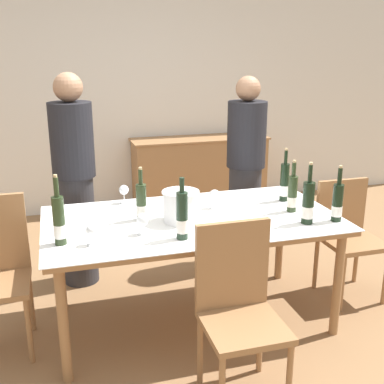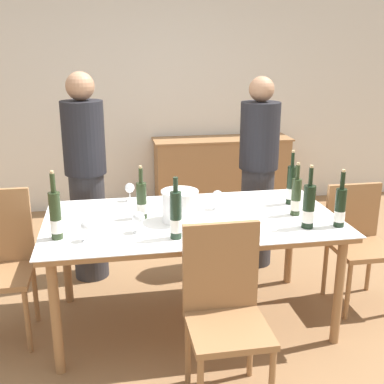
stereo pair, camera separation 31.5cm
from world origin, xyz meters
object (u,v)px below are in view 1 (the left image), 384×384
object	(u,v)px
wine_bottle_4	(141,203)
wine_bottle_6	(59,221)
wine_bottle_0	(308,204)
wine_glass_1	(92,231)
person_guest_left	(245,172)
wine_bottle_3	(182,217)
person_host	(75,182)
wine_glass_0	(215,196)
ice_bucket	(181,205)
dining_table	(192,227)
chair_near_front	(238,301)
wine_glass_3	(124,191)
wine_bottle_5	(284,183)
sideboard_cabinet	(200,173)
wine_bottle_2	(292,194)
wine_glass_2	(143,220)
chair_right_end	(347,230)
wine_bottle_1	(337,203)

from	to	relation	value
wine_bottle_4	wine_bottle_6	xyz separation A→B (m)	(-0.52, -0.27, 0.02)
wine_bottle_0	wine_bottle_4	world-z (taller)	wine_bottle_0
wine_glass_1	wine_bottle_0	bearing A→B (deg)	-1.03
wine_glass_1	person_guest_left	bearing A→B (deg)	38.54
wine_bottle_3	person_host	size ratio (longest dim) A/B	0.22
wine_glass_0	ice_bucket	bearing A→B (deg)	-148.10
dining_table	person_host	distance (m)	1.11
dining_table	ice_bucket	world-z (taller)	ice_bucket
chair_near_front	person_guest_left	world-z (taller)	person_guest_left
ice_bucket	wine_glass_3	xyz separation A→B (m)	(-0.30, 0.48, -0.01)
wine_bottle_0	wine_bottle_5	bearing A→B (deg)	81.71
wine_bottle_4	person_host	bearing A→B (deg)	116.32
wine_glass_3	person_guest_left	xyz separation A→B (m)	(1.11, 0.40, -0.05)
ice_bucket	chair_near_front	size ratio (longest dim) A/B	0.25
wine_glass_3	wine_bottle_3	bearing A→B (deg)	-73.22
sideboard_cabinet	wine_bottle_5	world-z (taller)	wine_bottle_5
sideboard_cabinet	wine_bottle_3	size ratio (longest dim) A/B	4.24
chair_near_front	person_host	distance (m)	1.78
dining_table	person_guest_left	world-z (taller)	person_guest_left
wine_bottle_2	wine_bottle_4	bearing A→B (deg)	173.31
dining_table	ice_bucket	xyz separation A→B (m)	(-0.09, -0.04, 0.17)
wine_bottle_5	wine_glass_2	distance (m)	1.18
wine_glass_1	wine_glass_2	xyz separation A→B (m)	(0.31, 0.08, 0.00)
chair_right_end	person_guest_left	size ratio (longest dim) A/B	0.54
wine_bottle_1	wine_bottle_3	xyz separation A→B (m)	(-1.04, -0.01, 0.01)
wine_glass_1	chair_near_front	size ratio (longest dim) A/B	0.13
wine_glass_3	wine_bottle_0	bearing A→B (deg)	-34.64
wine_bottle_5	wine_bottle_6	bearing A→B (deg)	-166.68
sideboard_cabinet	wine_bottle_4	world-z (taller)	wine_bottle_4
wine_bottle_0	wine_glass_3	size ratio (longest dim) A/B	3.00
wine_glass_0	wine_bottle_4	bearing A→B (deg)	-170.77
wine_glass_3	wine_bottle_1	bearing A→B (deg)	-30.64
sideboard_cabinet	wine_glass_1	world-z (taller)	wine_glass_1
wine_bottle_2	chair_near_front	world-z (taller)	wine_bottle_2
wine_glass_0	wine_bottle_3	bearing A→B (deg)	-127.51
wine_glass_1	wine_glass_2	distance (m)	0.32
wine_bottle_5	wine_glass_3	bearing A→B (deg)	166.64
wine_bottle_6	wine_glass_3	world-z (taller)	wine_bottle_6
chair_near_front	wine_bottle_4	bearing A→B (deg)	114.91
wine_bottle_5	person_host	xyz separation A→B (m)	(-1.47, 0.67, -0.06)
wine_bottle_2	chair_right_end	world-z (taller)	wine_bottle_2
wine_bottle_6	chair_near_front	world-z (taller)	wine_bottle_6
dining_table	wine_bottle_2	distance (m)	0.73
wine_bottle_5	chair_near_front	distance (m)	1.21
wine_bottle_0	wine_bottle_6	xyz separation A→B (m)	(-1.54, 0.09, 0.01)
wine_bottle_0	wine_bottle_4	xyz separation A→B (m)	(-1.01, 0.36, -0.01)
wine_glass_1	chair_right_end	bearing A→B (deg)	10.47
sideboard_cabinet	wine_bottle_4	bearing A→B (deg)	-115.57
ice_bucket	wine_glass_3	distance (m)	0.56
wine_bottle_0	chair_right_end	world-z (taller)	wine_bottle_0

